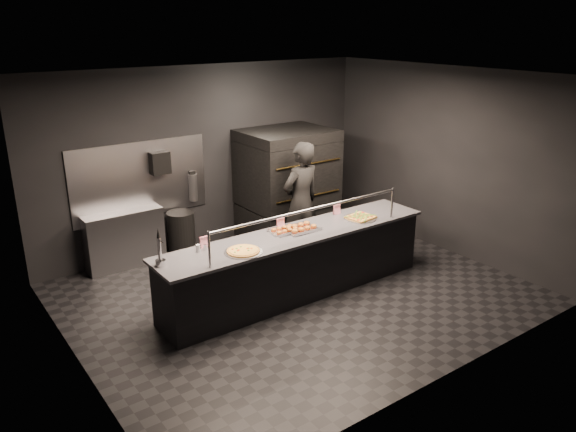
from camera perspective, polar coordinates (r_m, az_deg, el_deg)
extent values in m
plane|color=black|center=(8.01, 0.90, -7.87)|extent=(6.00, 6.00, 0.00)
plane|color=black|center=(7.16, 1.03, 14.02)|extent=(6.00, 6.00, 0.00)
cube|color=black|center=(9.50, -8.17, 5.97)|extent=(6.00, 0.04, 3.00)
cube|color=black|center=(5.77, 16.05, -3.49)|extent=(6.00, 0.04, 3.00)
cube|color=black|center=(6.23, -21.74, -2.42)|extent=(0.04, 5.00, 3.00)
cube|color=black|center=(9.50, 15.67, 5.44)|extent=(0.04, 5.00, 3.00)
cube|color=#99999E|center=(9.05, -14.76, 3.56)|extent=(2.20, 0.02, 1.20)
cube|color=black|center=(7.82, 0.91, -5.00)|extent=(4.00, 0.70, 0.88)
cube|color=#3D3D43|center=(7.64, 0.93, -1.85)|extent=(4.10, 0.78, 0.04)
cylinder|color=#99999E|center=(6.57, -8.01, -3.38)|extent=(0.03, 0.03, 0.45)
cylinder|color=#99999E|center=(8.30, 10.52, 1.34)|extent=(0.03, 0.03, 0.45)
cylinder|color=#99999E|center=(7.27, 2.37, 0.69)|extent=(3.00, 0.04, 0.04)
cube|color=black|center=(9.95, -0.11, -0.41)|extent=(1.50, 1.15, 0.60)
cube|color=black|center=(9.77, -0.11, 2.90)|extent=(1.50, 1.20, 0.55)
cube|color=black|center=(9.63, -0.11, 6.04)|extent=(1.50, 1.20, 0.55)
cube|color=black|center=(9.55, -0.11, 8.20)|extent=(1.50, 1.20, 0.18)
cylinder|color=gold|center=(9.29, 2.13, 2.02)|extent=(1.30, 0.02, 0.02)
cylinder|color=gold|center=(9.15, 2.17, 5.32)|extent=(1.30, 0.02, 0.02)
cube|color=#99999E|center=(9.05, -16.27, -2.29)|extent=(1.20, 0.35, 0.90)
cube|color=black|center=(9.02, -12.91, 5.29)|extent=(0.30, 0.20, 0.35)
cylinder|color=#B2B2B7|center=(9.37, -9.63, 2.87)|extent=(0.14, 0.14, 0.45)
cube|color=black|center=(9.31, -9.72, 4.34)|extent=(0.10, 0.06, 0.06)
cylinder|color=silver|center=(6.79, -12.82, -4.66)|extent=(0.12, 0.12, 0.07)
cylinder|color=silver|center=(6.73, -12.92, -3.43)|extent=(0.04, 0.04, 0.32)
cylinder|color=silver|center=(6.62, -12.76, -2.50)|extent=(0.02, 0.09, 0.02)
cone|color=black|center=(6.65, -13.06, -1.69)|extent=(0.04, 0.04, 0.12)
cylinder|color=silver|center=(7.03, -4.56, -3.65)|extent=(0.48, 0.48, 0.01)
cylinder|color=gold|center=(7.02, -4.56, -3.56)|extent=(0.41, 0.41, 0.02)
cylinder|color=#E8B74B|center=(7.02, -4.56, -3.47)|extent=(0.36, 0.36, 0.01)
cube|color=silver|center=(7.67, -0.35, -1.54)|extent=(0.44, 0.36, 0.02)
ellipsoid|color=#B47526|center=(7.54, -0.89, -1.69)|extent=(0.07, 0.07, 0.05)
ellipsoid|color=#B47526|center=(7.64, -1.46, -1.40)|extent=(0.07, 0.07, 0.05)
ellipsoid|color=#B47526|center=(7.59, -0.34, -1.55)|extent=(0.07, 0.07, 0.05)
ellipsoid|color=#B47526|center=(7.69, -0.91, -1.26)|extent=(0.07, 0.07, 0.05)
ellipsoid|color=#B47526|center=(7.63, 0.21, -1.41)|extent=(0.07, 0.07, 0.05)
ellipsoid|color=#B47526|center=(7.73, -0.36, -1.13)|extent=(0.07, 0.07, 0.05)
ellipsoid|color=#B47526|center=(7.68, 0.75, -1.27)|extent=(0.07, 0.07, 0.05)
ellipsoid|color=#B47526|center=(7.78, 0.18, -0.99)|extent=(0.07, 0.07, 0.05)
cube|color=silver|center=(7.74, 1.33, -1.36)|extent=(0.49, 0.37, 0.02)
ellipsoid|color=#B47526|center=(7.57, 0.71, -1.52)|extent=(0.09, 0.09, 0.06)
ellipsoid|color=#B47526|center=(7.69, 0.02, -1.18)|extent=(0.09, 0.09, 0.06)
ellipsoid|color=#B47526|center=(7.63, 1.36, -1.35)|extent=(0.09, 0.09, 0.06)
ellipsoid|color=#B47526|center=(7.75, 0.66, -1.02)|extent=(0.09, 0.09, 0.06)
ellipsoid|color=#B47526|center=(7.70, 1.99, -1.18)|extent=(0.09, 0.09, 0.06)
ellipsoid|color=#B47526|center=(7.81, 1.29, -0.86)|extent=(0.09, 0.09, 0.06)
ellipsoid|color=#B47526|center=(7.76, 2.62, -1.02)|extent=(0.09, 0.09, 0.06)
ellipsoid|color=#B47526|center=(7.87, 1.91, -0.70)|extent=(0.09, 0.09, 0.06)
cylinder|color=silver|center=(8.24, 7.38, -0.22)|extent=(0.47, 0.47, 0.01)
cube|color=gold|center=(8.24, 7.39, -0.12)|extent=(0.41, 0.38, 0.02)
cube|color=#E8B74B|center=(8.23, 7.39, -0.04)|extent=(0.39, 0.36, 0.01)
cube|color=#538E2D|center=(8.23, 7.40, 0.02)|extent=(0.37, 0.34, 0.01)
cylinder|color=silver|center=(7.09, -9.13, -3.26)|extent=(0.06, 0.06, 0.10)
cylinder|color=silver|center=(7.13, -8.44, -3.16)|extent=(0.04, 0.04, 0.08)
cube|color=white|center=(7.21, -8.50, -2.61)|extent=(0.12, 0.04, 0.15)
cube|color=white|center=(7.78, -0.76, -0.72)|extent=(0.12, 0.04, 0.15)
cube|color=white|center=(8.38, 4.99, 0.69)|extent=(0.12, 0.04, 0.15)
cylinder|color=black|center=(9.29, -10.76, -1.79)|extent=(0.44, 0.44, 0.74)
imported|color=black|center=(8.80, 1.33, 1.43)|extent=(0.74, 0.52, 1.92)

